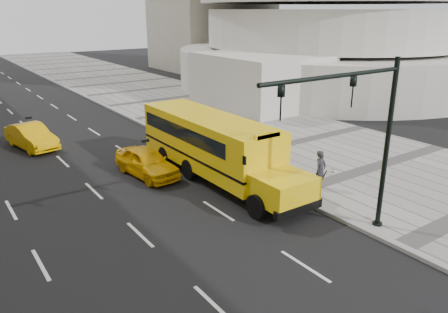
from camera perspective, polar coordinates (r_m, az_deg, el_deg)
ground at (r=21.22m, az=-14.11°, el=-3.77°), size 140.00×140.00×0.00m
sidewalk_museum at (r=27.44m, az=9.80°, el=1.84°), size 12.00×140.00×0.15m
curb_museum at (r=23.77m, az=-0.59°, el=-0.53°), size 0.30×140.00×0.15m
school_bus at (r=21.25m, az=-1.61°, el=1.90°), size 2.96×11.56×3.19m
taxi_near at (r=21.97m, az=-10.06°, el=-0.73°), size 2.09×4.28×1.41m
taxi_far at (r=28.40m, az=-23.86°, el=2.42°), size 2.36×4.60×1.44m
pedestrian at (r=20.11m, az=12.47°, el=-1.71°), size 0.72×0.54×1.78m
traffic_signal at (r=15.27m, az=17.79°, el=3.35°), size 6.18×0.36×6.40m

